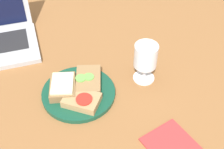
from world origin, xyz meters
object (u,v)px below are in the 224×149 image
Objects in this scene: plate at (79,93)px; sandwich_with_tomato at (83,100)px; napkin at (174,148)px; sandwich_with_cheese at (63,86)px; wine_glass at (146,58)px; sandwich_with_cucumber at (88,80)px.

sandwich_with_tomato is (0.42, -4.62, 1.88)cm from plate.
napkin is (18.86, -20.57, -2.36)cm from sandwich_with_tomato.
sandwich_with_tomato is 1.06× the size of sandwich_with_cheese.
wine_glass is at bearing -2.42° from sandwich_with_cheese.
sandwich_with_cheese is 0.80× the size of napkin.
sandwich_with_cheese is (-4.15, 1.92, 2.18)cm from plate.
sandwich_with_tomato is 7.99cm from sandwich_with_cheese.
napkin is (15.58, -27.83, -2.33)cm from sandwich_with_cucumber.
sandwich_with_tomato is 7.96cm from sandwich_with_cucumber.
napkin is (19.28, -25.19, -0.48)cm from plate.
sandwich_with_cheese is 0.88× the size of wine_glass.
sandwich_with_cucumber is 1.11× the size of sandwich_with_cheese.
plate is 1.89× the size of sandwich_with_cheese.
sandwich_with_tomato is 28.01cm from napkin.
sandwich_with_cucumber is 7.88cm from sandwich_with_cheese.
napkin is at bearing -93.83° from wine_glass.
wine_glass is at bearing 14.89° from sandwich_with_tomato.
plate is 1.68× the size of wine_glass.
sandwich_with_cucumber is 0.98× the size of wine_glass.
sandwich_with_cheese is 25.82cm from wine_glass.
sandwich_with_cheese reaches higher than napkin.
sandwich_with_cheese reaches higher than plate.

